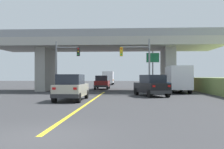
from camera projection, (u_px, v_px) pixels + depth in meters
ground at (106, 91)px, 33.79m from camera, size 160.00×160.00×0.00m
overpass_bridge at (106, 50)px, 33.84m from camera, size 28.70×8.21×7.43m
lane_divider_stripe at (91, 101)px, 19.54m from camera, size 0.20×23.35×0.01m
suv_lead at (71, 87)px, 19.96m from camera, size 2.01×4.75×2.02m
suv_crossing at (152, 85)px, 24.41m from camera, size 3.25×4.92×2.02m
box_truck at (177, 79)px, 29.76m from camera, size 2.33×6.52×3.03m
sedan_oncoming at (102, 82)px, 38.38m from camera, size 2.03×4.56×2.02m
traffic_signal_nearside at (140, 60)px, 27.31m from camera, size 3.21×0.36×5.85m
traffic_signal_farside at (64, 61)px, 28.57m from camera, size 2.72×0.36×5.77m
highway_sign at (153, 62)px, 31.24m from camera, size 1.59×0.17×4.90m
semi_truck_distant at (108, 78)px, 59.58m from camera, size 2.33×7.34×3.03m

